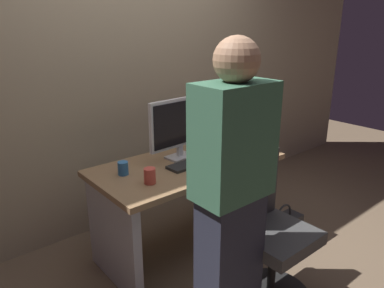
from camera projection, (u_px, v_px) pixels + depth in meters
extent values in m
plane|color=brown|center=(188.00, 246.00, 2.90)|extent=(9.00, 9.00, 0.00)
cube|color=tan|center=(128.00, 47.00, 2.99)|extent=(6.40, 0.10, 3.00)
cube|color=#93704C|center=(188.00, 164.00, 2.68)|extent=(1.39, 0.70, 0.04)
cube|color=#B2B2B7|center=(113.00, 238.00, 2.41)|extent=(0.06, 0.62, 0.68)
cube|color=#B2B2B7|center=(244.00, 186.00, 3.18)|extent=(0.06, 0.62, 0.68)
cylinder|color=black|center=(272.00, 268.00, 2.29)|extent=(0.05, 0.05, 0.39)
cube|color=#3F3F3F|center=(275.00, 236.00, 2.22)|extent=(0.44, 0.44, 0.08)
cube|color=#3F3F3F|center=(253.00, 186.00, 2.27)|extent=(0.40, 0.06, 0.44)
cube|color=#262838|center=(229.00, 265.00, 2.00)|extent=(0.34, 0.20, 0.85)
cube|color=#38664C|center=(234.00, 142.00, 1.78)|extent=(0.40, 0.24, 0.58)
sphere|color=#A57A5B|center=(237.00, 60.00, 1.65)|extent=(0.22, 0.22, 0.22)
cube|color=silver|center=(180.00, 157.00, 2.75)|extent=(0.21, 0.15, 0.02)
cube|color=silver|center=(180.00, 151.00, 2.74)|extent=(0.04, 0.03, 0.08)
cube|color=silver|center=(180.00, 122.00, 2.67)|extent=(0.54, 0.07, 0.36)
cube|color=black|center=(181.00, 123.00, 2.66)|extent=(0.50, 0.04, 0.32)
cube|color=#262626|center=(194.00, 162.00, 2.64)|extent=(0.44, 0.15, 0.02)
ellipsoid|color=white|center=(221.00, 152.00, 2.83)|extent=(0.06, 0.10, 0.03)
cylinder|color=#D84C3F|center=(150.00, 176.00, 2.30)|extent=(0.07, 0.07, 0.10)
cylinder|color=#3372B2|center=(123.00, 168.00, 2.44)|extent=(0.07, 0.07, 0.09)
cube|color=white|center=(223.00, 143.00, 3.03)|extent=(0.21, 0.14, 0.04)
cube|color=black|center=(226.00, 140.00, 3.01)|extent=(0.18, 0.16, 0.03)
cube|color=gold|center=(223.00, 137.00, 3.00)|extent=(0.18, 0.13, 0.03)
cube|color=black|center=(251.00, 154.00, 2.82)|extent=(0.11, 0.16, 0.01)
cube|color=#262628|center=(282.00, 233.00, 2.85)|extent=(0.34, 0.14, 0.26)
torus|color=#262628|center=(284.00, 215.00, 2.80)|extent=(0.18, 0.02, 0.18)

